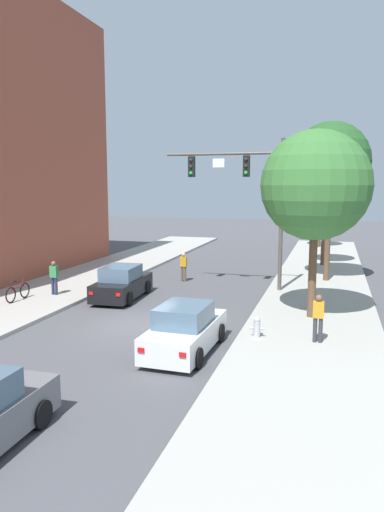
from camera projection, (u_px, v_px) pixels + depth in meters
The scene contains 14 objects.
ground_plane at pixel (140, 325), 18.80m from camera, with size 120.00×120.00×0.00m, color #4C4C51.
sidewalk_right at pixel (311, 338), 16.98m from camera, with size 5.00×60.00×0.15m, color #A8A59E.
traffic_signal_mast at pixel (248, 187), 24.12m from camera, with size 6.02×0.38×7.50m.
car_lead_black at pixel (122, 284), 23.12m from camera, with size 2.01×4.32×1.60m.
car_following_white at pixel (185, 330), 15.71m from camera, with size 1.94×4.29×1.60m.
pedestrian_sidewalk_left_walker at pixel (54, 276), 23.25m from camera, with size 0.36×0.22×1.64m.
pedestrian_crossing_road at pixel (184, 265), 27.21m from camera, with size 0.36×0.22×1.64m.
pedestrian_sidewalk_right_walker at pixel (318, 316), 16.18m from camera, with size 0.36×0.22×1.64m.
bicycle_leaning at pixel (18, 292), 22.17m from camera, with size 0.12×1.77×0.98m.
fire_hydrant at pixel (257, 327), 16.83m from camera, with size 0.48×0.24×0.72m.
street_tree_nearest at pixel (316, 186), 18.72m from camera, with size 4.30×4.30×7.39m.
street_tree_second at pixel (331, 162), 25.99m from camera, with size 4.22×4.22×8.63m.
street_tree_third at pixel (326, 179), 31.29m from camera, with size 3.10×3.10×7.26m.
street_tree_farthest at pixel (320, 192), 40.61m from camera, with size 3.15×3.15×6.30m.
Camera 1 is at (7.07, -16.90, 5.41)m, focal length 33.93 mm.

